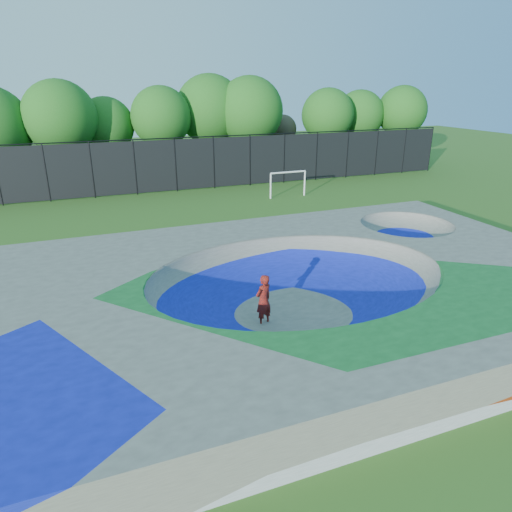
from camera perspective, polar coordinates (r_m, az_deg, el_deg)
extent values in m
plane|color=#305A19|center=(17.01, 5.22, -6.61)|extent=(120.00, 120.00, 0.00)
cube|color=gray|center=(16.68, 5.30, -4.33)|extent=(22.00, 14.00, 1.50)
imported|color=red|center=(15.50, 0.94, -5.56)|extent=(0.80, 0.67, 1.85)
cube|color=black|center=(15.93, 0.92, -8.46)|extent=(0.81, 0.49, 0.05)
cylinder|color=white|center=(33.00, 1.85, 8.73)|extent=(0.12, 0.12, 1.81)
cylinder|color=white|center=(34.14, 6.10, 9.03)|extent=(0.12, 0.12, 1.81)
cylinder|color=white|center=(33.37, 4.05, 10.41)|extent=(2.71, 0.12, 0.12)
cylinder|color=black|center=(35.01, -24.75, 9.39)|extent=(0.09, 0.09, 4.00)
cylinder|color=black|center=(34.95, -19.81, 10.04)|extent=(0.09, 0.09, 4.00)
cylinder|color=black|center=(35.16, -14.87, 10.62)|extent=(0.09, 0.09, 4.00)
cylinder|color=black|center=(35.61, -10.00, 11.12)|extent=(0.09, 0.09, 4.00)
cylinder|color=black|center=(36.31, -5.28, 11.52)|extent=(0.09, 0.09, 4.00)
cylinder|color=black|center=(37.24, -0.75, 11.84)|extent=(0.09, 0.09, 4.00)
cylinder|color=black|center=(38.38, 3.54, 12.07)|extent=(0.09, 0.09, 4.00)
cylinder|color=black|center=(39.72, 7.57, 12.23)|extent=(0.09, 0.09, 4.00)
cylinder|color=black|center=(41.23, 11.33, 12.33)|extent=(0.09, 0.09, 4.00)
cylinder|color=black|center=(42.90, 14.80, 12.37)|extent=(0.09, 0.09, 4.00)
cylinder|color=black|center=(44.70, 18.01, 12.37)|extent=(0.09, 0.09, 4.00)
cylinder|color=black|center=(46.63, 20.96, 12.33)|extent=(0.09, 0.09, 4.00)
cube|color=black|center=(35.61, -10.00, 11.12)|extent=(48.00, 0.03, 3.80)
cylinder|color=black|center=(35.34, -10.21, 14.31)|extent=(48.00, 0.08, 0.08)
cylinder|color=#483724|center=(38.82, -22.54, 10.21)|extent=(0.44, 0.44, 3.40)
sphere|color=#1C5A17|center=(38.41, -23.32, 15.67)|extent=(5.43, 5.43, 5.43)
cylinder|color=#483724|center=(40.76, -17.75, 10.87)|extent=(0.44, 0.44, 2.90)
sphere|color=#1C5A17|center=(40.38, -18.25, 15.26)|extent=(4.52, 4.52, 4.52)
cylinder|color=#483724|center=(40.02, -11.43, 11.64)|extent=(0.44, 0.44, 3.40)
sphere|color=#1C5A17|center=(39.63, -11.80, 16.68)|extent=(4.89, 4.89, 4.89)
cylinder|color=#483724|center=(42.16, -5.59, 12.43)|extent=(0.44, 0.44, 3.46)
sphere|color=#1C5A17|center=(41.77, -5.79, 17.79)|extent=(5.90, 5.90, 5.90)
cylinder|color=#483724|center=(41.54, -0.77, 12.38)|extent=(0.44, 0.44, 3.43)
sphere|color=#1C5A17|center=(41.15, -0.80, 17.72)|extent=(5.76, 5.76, 5.76)
cylinder|color=#483724|center=(44.63, 3.28, 12.46)|extent=(0.44, 0.44, 2.69)
sphere|color=#4F4031|center=(44.35, 3.34, 15.59)|extent=(2.60, 2.60, 2.60)
cylinder|color=#483724|center=(45.13, 8.69, 12.70)|extent=(0.44, 0.44, 3.24)
sphere|color=#1C5A17|center=(44.78, 8.94, 17.04)|extent=(4.82, 4.82, 4.82)
cylinder|color=#483724|center=(48.08, 12.50, 12.88)|extent=(0.44, 0.44, 3.12)
sphere|color=#1C5A17|center=(47.76, 12.83, 16.83)|extent=(4.72, 4.72, 4.72)
cylinder|color=#483724|center=(49.19, 17.32, 12.82)|extent=(0.44, 0.44, 3.47)
sphere|color=#1C5A17|center=(48.88, 17.78, 16.90)|extent=(4.78, 4.78, 4.78)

